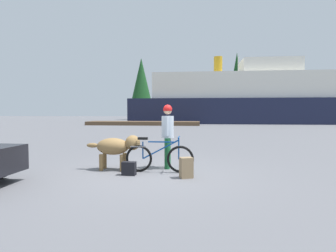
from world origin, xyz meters
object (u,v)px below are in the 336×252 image
bicycle (159,158)px  backpack (186,168)px  dog (117,147)px  ferry_boat (246,100)px  person_cyclist (168,130)px  handbag_pannier (129,168)px  sailboat_moored (238,118)px

bicycle → backpack: size_ratio=3.65×
dog → ferry_boat: (8.21, 30.62, 2.45)m
bicycle → person_cyclist: (0.16, 0.53, 0.64)m
bicycle → handbag_pannier: 0.79m
bicycle → sailboat_moored: size_ratio=0.18×
person_cyclist → dog: person_cyclist is taller
person_cyclist → dog: 1.38m
dog → sailboat_moored: 34.97m
dog → backpack: dog is taller
handbag_pannier → backpack: bearing=-5.3°
bicycle → ferry_boat: ferry_boat is taller
person_cyclist → sailboat_moored: (6.38, 33.76, -0.51)m
person_cyclist → backpack: size_ratio=3.61×
dog → handbag_pannier: bearing=-50.4°
dog → sailboat_moored: (7.65, 34.12, -0.10)m
dog → sailboat_moored: size_ratio=0.15×
backpack → sailboat_moored: size_ratio=0.05×
backpack → handbag_pannier: backpack is taller
person_cyclist → handbag_pannier: bearing=-131.7°
bicycle → handbag_pannier: bearing=-149.7°
backpack → sailboat_moored: bearing=80.5°
backpack → ferry_boat: bearing=78.4°
handbag_pannier → ferry_boat: ferry_boat is taller
handbag_pannier → ferry_boat: (7.76, 31.17, 2.89)m
person_cyclist → backpack: bearing=-62.6°
bicycle → dog: 1.15m
sailboat_moored → dog: bearing=-102.6°
ferry_boat → dog: bearing=-105.0°
dog → handbag_pannier: dog is taller
bicycle → sailboat_moored: bearing=79.2°
sailboat_moored → handbag_pannier: bearing=-101.7°
bicycle → backpack: bearing=-36.1°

